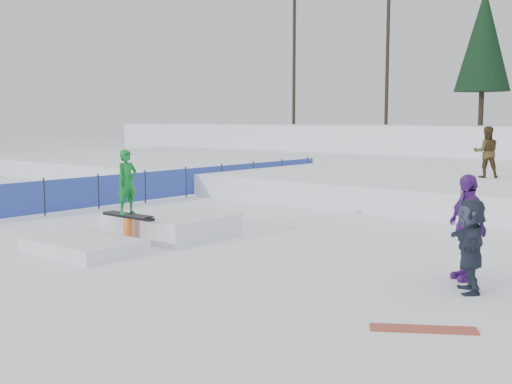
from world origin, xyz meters
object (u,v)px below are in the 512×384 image
Objects in this scene: safety_fence at (186,182)px; spectator_dark at (470,245)px; spectator_purple at (467,227)px; jib_rail_feature at (148,227)px; walker_olive at (486,152)px.

spectator_dark is at bearing -25.52° from safety_fence.
spectator_purple is 7.14m from jib_rail_feature.
jib_rail_feature is at bearing 42.85° from walker_olive.
spectator_purple is (12.25, -5.27, 0.37)m from safety_fence.
spectator_dark reaches higher than safety_fence.
jib_rail_feature is at bearing -131.76° from spectator_purple.
jib_rail_feature is (-7.03, -1.08, -0.62)m from spectator_purple.
safety_fence is at bearing -163.75° from spectator_purple.
safety_fence is 13.34m from spectator_purple.
safety_fence is 3.64× the size of jib_rail_feature.
spectator_dark is (3.96, -11.73, -0.90)m from walker_olive.
safety_fence is 9.19× the size of walker_olive.
safety_fence is 10.43× the size of spectator_dark.
walker_olive is at bearing 74.12° from jib_rail_feature.
spectator_dark is 0.35× the size of jib_rail_feature.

